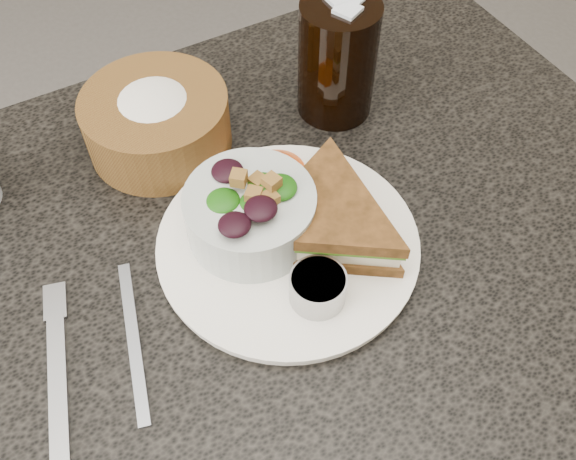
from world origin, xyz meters
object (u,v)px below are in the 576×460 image
Objects in this scene: cola_glass at (338,56)px; dining_table at (256,403)px; sandwich at (325,221)px; bread_basket at (155,114)px; dinner_plate at (288,244)px; dressing_ramekin at (318,288)px; salad_bowl at (250,208)px.

dining_table is at bearing -143.23° from cola_glass.
sandwich is 1.12× the size of bread_basket.
sandwich is 1.21× the size of cola_glass.
dining_table is 0.42m from sandwich.
cola_glass reaches higher than dinner_plate.
cola_glass is (0.12, 0.17, 0.04)m from sandwich.
cola_glass is at bearing 46.05° from dinner_plate.
dressing_ramekin is at bearing -124.92° from cola_glass.
salad_bowl is (0.03, 0.02, 0.42)m from dining_table.
dinner_plate is 2.02× the size of salad_bowl.
salad_bowl is (-0.06, 0.04, 0.01)m from sandwich.
dressing_ramekin is 0.28m from bread_basket.
salad_bowl is 0.22m from cola_glass.
bread_basket is 0.22m from cola_glass.
bread_basket is at bearing 100.20° from dressing_ramekin.
salad_bowl is 0.11m from dressing_ramekin.
cola_glass reaches higher than sandwich.
dinner_plate is 0.08m from dressing_ramekin.
bread_basket reaches higher than dressing_ramekin.
sandwich is 0.07m from dressing_ramekin.
sandwich is (0.04, -0.01, 0.03)m from dinner_plate.
dinner_plate is 4.85× the size of dressing_ramekin.
bread_basket reaches higher than dining_table.
cola_glass reaches higher than dressing_ramekin.
dining_table is at bearing -88.46° from bread_basket.
sandwich reaches higher than dining_table.
dining_table is 6.50× the size of cola_glass.
bread_basket reaches higher than dinner_plate.
bread_basket is (-0.03, 0.17, -0.00)m from salad_bowl.
dining_table is 0.52m from cola_glass.
dressing_ramekin is (0.02, -0.10, -0.02)m from salad_bowl.
dressing_ramekin is (0.04, -0.08, 0.40)m from dining_table.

